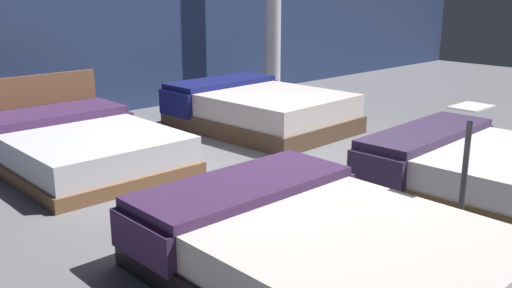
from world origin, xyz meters
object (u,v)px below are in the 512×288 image
(bed_1, at_px, (496,170))
(bed_3, at_px, (259,109))
(bed_2, at_px, (77,144))
(price_sign, at_px, (463,190))
(bed_0, at_px, (319,250))

(bed_1, distance_m, bed_3, 3.05)
(bed_2, relative_size, bed_3, 0.96)
(bed_1, distance_m, price_sign, 1.17)
(bed_2, height_order, bed_3, bed_2)
(price_sign, bearing_deg, bed_0, 166.58)
(bed_2, bearing_deg, bed_0, -90.06)
(bed_0, xyz_separation_m, bed_1, (2.28, -0.00, -0.01))
(bed_2, relative_size, price_sign, 2.18)
(bed_0, bearing_deg, bed_3, 52.42)
(bed_2, bearing_deg, price_sign, -71.30)
(bed_3, relative_size, price_sign, 2.28)
(bed_3, distance_m, price_sign, 3.53)
(bed_1, bearing_deg, bed_3, 85.64)
(bed_1, xyz_separation_m, bed_3, (0.08, 3.05, 0.05))
(bed_2, bearing_deg, bed_1, -54.07)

